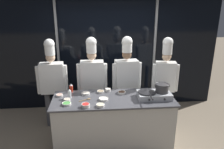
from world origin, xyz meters
name	(u,v)px	position (x,y,z in m)	size (l,w,h in m)	color
ground_plane	(113,143)	(0.00, 0.00, 0.00)	(24.00, 24.00, 0.00)	#7F705B
window_wall_back	(107,53)	(0.00, 1.61, 1.35)	(5.34, 0.09, 2.70)	black
demo_counter	(113,121)	(0.00, 0.00, 0.46)	(2.11, 0.82, 0.92)	beige
portable_stove	(154,95)	(0.71, -0.06, 0.97)	(0.57, 0.36, 0.11)	#B2B5BA
frying_pan	(147,91)	(0.58, -0.06, 1.05)	(0.32, 0.55, 0.05)	#232326
stock_pot	(162,88)	(0.84, -0.06, 1.11)	(0.25, 0.23, 0.14)	#333335
squeeze_bottle_clear	(70,94)	(-0.76, 0.07, 1.00)	(0.06, 0.06, 0.17)	white
squeeze_bottle_chili	(71,88)	(-0.75, 0.34, 0.99)	(0.06, 0.06, 0.16)	red
prep_bowl_rice	(104,99)	(-0.17, -0.07, 0.94)	(0.17, 0.17, 0.04)	silver
prep_bowl_onion	(86,93)	(-0.48, 0.20, 0.94)	(0.15, 0.15, 0.04)	silver
prep_bowl_noodles	(100,105)	(-0.24, -0.30, 0.94)	(0.14, 0.14, 0.04)	silver
prep_bowl_bell_pepper	(86,105)	(-0.47, -0.31, 0.95)	(0.14, 0.14, 0.06)	silver
prep_bowl_scallions	(67,104)	(-0.78, -0.19, 0.94)	(0.15, 0.15, 0.04)	silver
prep_bowl_shrimp	(60,95)	(-0.95, 0.16, 0.94)	(0.12, 0.12, 0.03)	silver
prep_bowl_garlic	(108,90)	(-0.07, 0.31, 0.95)	(0.11, 0.11, 0.05)	silver
prep_bowl_chicken	(67,100)	(-0.79, -0.05, 0.94)	(0.11, 0.11, 0.04)	silver
prep_bowl_mushrooms	(101,91)	(-0.21, 0.26, 0.94)	(0.14, 0.14, 0.03)	silver
prep_bowl_soy_glaze	(122,92)	(0.17, 0.18, 0.94)	(0.15, 0.15, 0.04)	silver
serving_spoon_slotted	(87,99)	(-0.45, -0.03, 0.93)	(0.20, 0.12, 0.02)	olive
chef_head	(52,79)	(-1.16, 0.74, 1.04)	(0.61, 0.27, 1.85)	#4C4C51
chef_sous	(92,77)	(-0.36, 0.72, 1.07)	(0.60, 0.24, 1.88)	#4C4C51
chef_line	(126,76)	(0.33, 0.69, 1.08)	(0.60, 0.29, 1.89)	#4C4C51
chef_pastry	(165,76)	(1.13, 0.64, 1.08)	(0.52, 0.27, 1.87)	#2D3856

